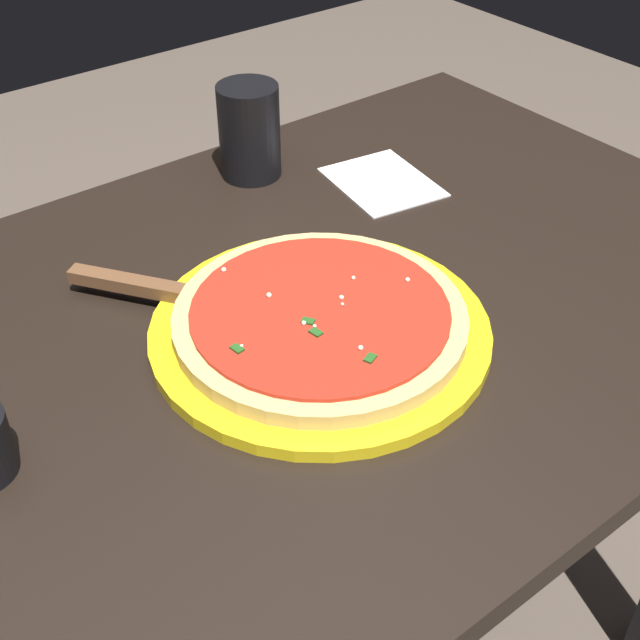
{
  "coord_description": "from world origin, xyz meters",
  "views": [
    {
      "loc": [
        0.44,
        0.55,
        1.27
      ],
      "look_at": [
        0.06,
        0.05,
        0.77
      ],
      "focal_mm": 47.82,
      "sensor_mm": 36.0,
      "label": 1
    }
  ],
  "objects_px": {
    "serving_plate": "(320,331)",
    "napkin_folded_right": "(382,182)",
    "cup_tall_drink": "(249,131)",
    "pizza_server": "(166,292)",
    "pizza": "(320,318)"
  },
  "relations": [
    {
      "from": "cup_tall_drink",
      "to": "napkin_folded_right",
      "type": "distance_m",
      "value": 0.18
    },
    {
      "from": "cup_tall_drink",
      "to": "serving_plate",
      "type": "bearing_deg",
      "value": 67.14
    },
    {
      "from": "pizza",
      "to": "pizza_server",
      "type": "xyz_separation_m",
      "value": [
        0.09,
        -0.13,
        -0.0
      ]
    },
    {
      "from": "pizza",
      "to": "cup_tall_drink",
      "type": "xyz_separation_m",
      "value": [
        -0.13,
        -0.31,
        0.04
      ]
    },
    {
      "from": "serving_plate",
      "to": "pizza_server",
      "type": "bearing_deg",
      "value": -54.74
    },
    {
      "from": "pizza",
      "to": "napkin_folded_right",
      "type": "distance_m",
      "value": 0.31
    },
    {
      "from": "pizza_server",
      "to": "napkin_folded_right",
      "type": "height_order",
      "value": "pizza_server"
    },
    {
      "from": "pizza",
      "to": "napkin_folded_right",
      "type": "height_order",
      "value": "pizza"
    },
    {
      "from": "cup_tall_drink",
      "to": "napkin_folded_right",
      "type": "relative_size",
      "value": 0.85
    },
    {
      "from": "pizza_server",
      "to": "cup_tall_drink",
      "type": "relative_size",
      "value": 1.76
    },
    {
      "from": "pizza",
      "to": "pizza_server",
      "type": "height_order",
      "value": "pizza"
    },
    {
      "from": "napkin_folded_right",
      "to": "cup_tall_drink",
      "type": "bearing_deg",
      "value": -45.89
    },
    {
      "from": "cup_tall_drink",
      "to": "pizza",
      "type": "bearing_deg",
      "value": 67.13
    },
    {
      "from": "pizza",
      "to": "napkin_folded_right",
      "type": "relative_size",
      "value": 2.05
    },
    {
      "from": "serving_plate",
      "to": "napkin_folded_right",
      "type": "relative_size",
      "value": 2.39
    }
  ]
}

